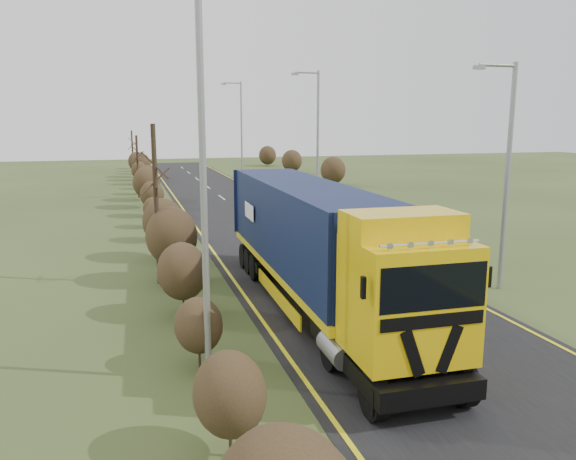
% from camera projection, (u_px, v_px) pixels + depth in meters
% --- Properties ---
extents(ground, '(160.00, 160.00, 0.00)m').
position_uv_depth(ground, '(357.00, 300.00, 19.61)').
color(ground, '#32431D').
rests_on(ground, ground).
extents(road, '(8.00, 120.00, 0.02)m').
position_uv_depth(road, '(281.00, 242.00, 29.03)').
color(road, black).
rests_on(road, ground).
extents(layby, '(6.00, 18.00, 0.02)m').
position_uv_depth(layby, '(330.00, 208.00, 40.25)').
color(layby, '#302D2A').
rests_on(layby, ground).
extents(lane_markings, '(7.52, 116.00, 0.01)m').
position_uv_depth(lane_markings, '(282.00, 243.00, 28.74)').
color(lane_markings, yellow).
rests_on(lane_markings, road).
extents(hedgerow, '(2.24, 102.04, 6.05)m').
position_uv_depth(hedgerow, '(164.00, 224.00, 25.09)').
color(hedgerow, '#322416').
rests_on(hedgerow, ground).
extents(lorry, '(2.92, 15.05, 4.18)m').
position_uv_depth(lorry, '(315.00, 240.00, 17.99)').
color(lorry, black).
rests_on(lorry, ground).
extents(car_red_hatchback, '(3.07, 4.29, 1.36)m').
position_uv_depth(car_red_hatchback, '(333.00, 211.00, 34.98)').
color(car_red_hatchback, maroon).
rests_on(car_red_hatchback, ground).
extents(car_blue_sedan, '(1.64, 4.17, 1.35)m').
position_uv_depth(car_blue_sedan, '(311.00, 195.00, 42.63)').
color(car_blue_sedan, '#0A1437').
rests_on(car_blue_sedan, ground).
extents(streetlight_near, '(1.74, 0.18, 8.16)m').
position_uv_depth(streetlight_near, '(506.00, 169.00, 20.06)').
color(streetlight_near, gray).
rests_on(streetlight_near, ground).
extents(streetlight_mid, '(2.04, 0.19, 9.64)m').
position_uv_depth(streetlight_mid, '(316.00, 133.00, 39.86)').
color(streetlight_mid, gray).
rests_on(streetlight_mid, ground).
extents(streetlight_far, '(2.18, 0.21, 10.30)m').
position_uv_depth(streetlight_far, '(240.00, 126.00, 59.79)').
color(streetlight_far, gray).
rests_on(streetlight_far, ground).
extents(left_pole, '(0.16, 0.16, 10.54)m').
position_uv_depth(left_pole, '(203.00, 160.00, 12.51)').
color(left_pole, gray).
rests_on(left_pole, ground).
extents(speed_sign, '(0.63, 0.10, 2.29)m').
position_uv_depth(speed_sign, '(341.00, 194.00, 35.73)').
color(speed_sign, gray).
rests_on(speed_sign, ground).
extents(warning_board, '(0.68, 0.11, 1.78)m').
position_uv_depth(warning_board, '(309.00, 191.00, 41.60)').
color(warning_board, gray).
rests_on(warning_board, ground).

